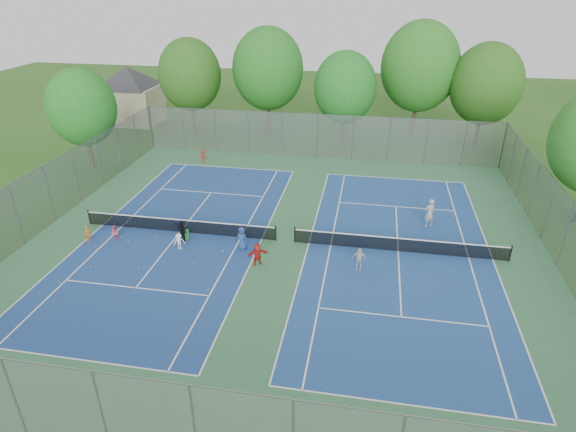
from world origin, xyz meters
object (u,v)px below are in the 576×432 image
object	(u,v)px
net_right	(399,245)
ball_crate	(178,223)
ball_hopper	(186,235)
net_left	(180,226)
instructor	(430,213)

from	to	relation	value
net_right	ball_crate	xyz separation A→B (m)	(-14.51, 0.89, -0.31)
net_right	ball_hopper	distance (m)	13.26
net_left	ball_hopper	world-z (taller)	net_left
ball_crate	net_right	bearing A→B (deg)	-3.49
ball_crate	instructor	xyz separation A→B (m)	(16.54, 2.79, 0.85)
net_left	ball_crate	distance (m)	1.07
ball_crate	ball_hopper	world-z (taller)	ball_hopper
ball_crate	instructor	distance (m)	16.79
instructor	ball_hopper	bearing A→B (deg)	-11.93
net_right	ball_hopper	size ratio (longest dim) A/B	20.51
net_left	ball_crate	bearing A→B (deg)	119.92
ball_hopper	instructor	bearing A→B (deg)	16.35
ball_hopper	instructor	world-z (taller)	instructor
ball_crate	net_left	bearing A→B (deg)	-60.08
net_left	ball_hopper	bearing A→B (deg)	-46.48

